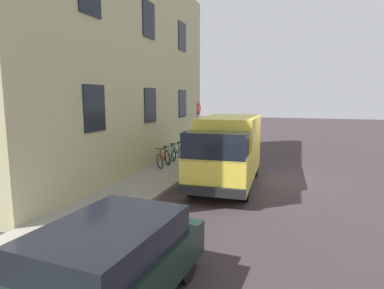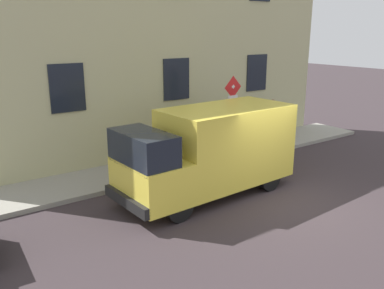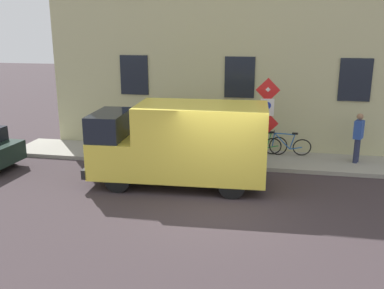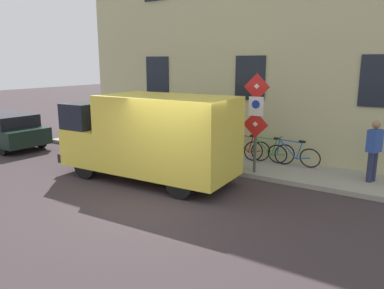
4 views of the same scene
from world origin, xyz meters
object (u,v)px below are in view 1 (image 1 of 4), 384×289
(bicycle_blue, at_px, (177,152))
(parked_hatchback, at_px, (104,268))
(delivery_van, at_px, (228,149))
(pedestrian, at_px, (198,136))
(bicycle_green, at_px, (171,155))
(litter_bin, at_px, (190,158))
(bicycle_red, at_px, (163,158))
(sign_post_stacked, at_px, (199,126))

(bicycle_blue, bearing_deg, parked_hatchback, 13.56)
(delivery_van, bearing_deg, pedestrian, -155.00)
(delivery_van, relative_size, bicycle_blue, 3.16)
(pedestrian, bearing_deg, bicycle_green, -162.96)
(pedestrian, xyz_separation_m, litter_bin, (-0.86, 3.85, -0.48))
(parked_hatchback, relative_size, bicycle_red, 2.38)
(sign_post_stacked, distance_m, pedestrian, 3.36)
(delivery_van, xyz_separation_m, bicycle_red, (3.26, -1.52, -0.82))
(delivery_van, xyz_separation_m, pedestrian, (2.90, -5.53, -0.26))
(bicycle_red, relative_size, litter_bin, 1.91)
(bicycle_blue, bearing_deg, delivery_van, 43.25)
(pedestrian, bearing_deg, litter_bin, -144.00)
(bicycle_red, relative_size, pedestrian, 1.00)
(parked_hatchback, bearing_deg, bicycle_blue, -160.65)
(bicycle_blue, height_order, litter_bin, litter_bin)
(sign_post_stacked, height_order, litter_bin, sign_post_stacked)
(delivery_van, height_order, litter_bin, delivery_van)
(bicycle_green, bearing_deg, pedestrian, 166.59)
(bicycle_green, bearing_deg, bicycle_blue, 173.06)
(parked_hatchback, xyz_separation_m, litter_bin, (1.90, -9.41, -0.14))
(parked_hatchback, distance_m, bicycle_green, 10.56)
(bicycle_blue, bearing_deg, pedestrian, 168.91)
(sign_post_stacked, xyz_separation_m, bicycle_red, (1.36, 0.92, -1.43))
(parked_hatchback, distance_m, litter_bin, 9.60)
(delivery_van, xyz_separation_m, bicycle_green, (3.26, -2.35, -0.82))
(delivery_van, distance_m, litter_bin, 2.75)
(bicycle_blue, height_order, bicycle_red, same)
(pedestrian, bearing_deg, sign_post_stacked, -138.54)
(parked_hatchback, bearing_deg, litter_bin, -165.16)
(bicycle_blue, bearing_deg, litter_bin, 36.46)
(sign_post_stacked, relative_size, bicycle_green, 1.65)
(sign_post_stacked, distance_m, bicycle_green, 1.98)
(bicycle_red, height_order, litter_bin, litter_bin)
(bicycle_green, height_order, bicycle_red, same)
(bicycle_blue, relative_size, bicycle_red, 1.00)
(delivery_van, height_order, pedestrian, delivery_van)
(bicycle_red, bearing_deg, pedestrian, 168.86)
(sign_post_stacked, bearing_deg, parked_hatchback, 99.79)
(parked_hatchback, bearing_deg, pedestrian, -164.84)
(sign_post_stacked, relative_size, pedestrian, 1.65)
(parked_hatchback, relative_size, pedestrian, 2.38)
(pedestrian, relative_size, litter_bin, 1.91)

